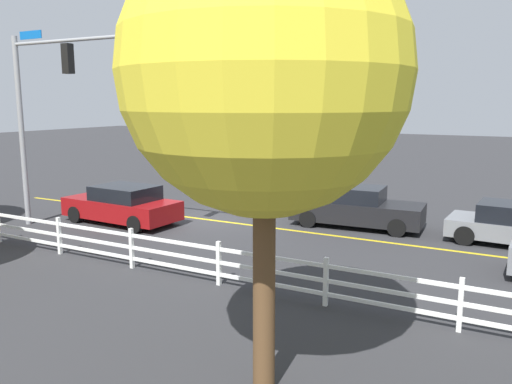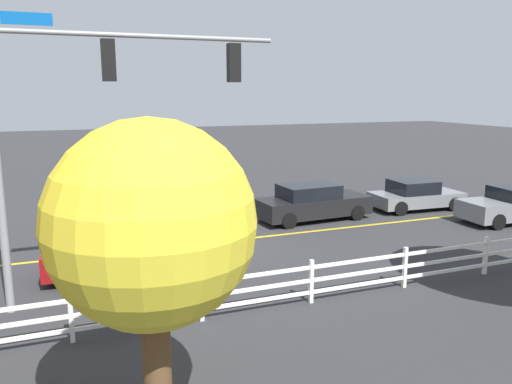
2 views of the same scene
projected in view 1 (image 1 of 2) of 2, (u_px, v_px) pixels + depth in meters
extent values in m
plane|color=#2D2D30|center=(206.00, 219.00, 20.54)|extent=(120.00, 120.00, 0.00)
cube|color=gold|center=(298.00, 231.00, 18.68)|extent=(28.00, 0.16, 0.01)
cylinder|color=gray|center=(22.00, 133.00, 19.19)|extent=(0.20, 0.20, 6.97)
cylinder|color=gray|center=(84.00, 39.00, 17.03)|extent=(6.90, 0.12, 0.12)
cube|color=#0C59B2|center=(31.00, 35.00, 18.15)|extent=(1.10, 0.03, 0.28)
cube|color=black|center=(68.00, 59.00, 17.51)|extent=(0.32, 0.28, 1.00)
sphere|color=red|center=(71.00, 49.00, 17.58)|extent=(0.17, 0.17, 0.17)
sphere|color=orange|center=(71.00, 59.00, 17.64)|extent=(0.17, 0.17, 0.17)
sphere|color=#148C19|center=(72.00, 69.00, 17.69)|extent=(0.17, 0.17, 0.17)
cube|color=black|center=(141.00, 55.00, 16.01)|extent=(0.32, 0.28, 1.00)
sphere|color=red|center=(144.00, 45.00, 16.09)|extent=(0.17, 0.17, 0.17)
sphere|color=orange|center=(144.00, 55.00, 16.14)|extent=(0.17, 0.17, 0.17)
sphere|color=#148C19|center=(145.00, 66.00, 16.20)|extent=(0.17, 0.17, 0.17)
cube|color=black|center=(510.00, 212.00, 16.81)|extent=(1.95, 1.77, 0.58)
cylinder|color=black|center=(473.00, 225.00, 18.29)|extent=(0.65, 0.25, 0.64)
cylinder|color=black|center=(464.00, 235.00, 16.82)|extent=(0.65, 0.25, 0.64)
cube|color=black|center=(357.00, 211.00, 19.25)|extent=(4.88, 2.10, 0.74)
cube|color=black|center=(351.00, 194.00, 19.23)|extent=(2.45, 1.77, 0.56)
cylinder|color=black|center=(405.00, 218.00, 19.38)|extent=(0.65, 0.26, 0.64)
cylinder|color=black|center=(397.00, 228.00, 17.86)|extent=(0.65, 0.26, 0.64)
cylinder|color=black|center=(322.00, 210.00, 20.73)|extent=(0.65, 0.26, 0.64)
cylinder|color=black|center=(308.00, 219.00, 19.20)|extent=(0.65, 0.26, 0.64)
cube|color=maroon|center=(122.00, 208.00, 19.88)|extent=(4.72, 2.16, 0.71)
cube|color=black|center=(125.00, 193.00, 19.66)|extent=(2.39, 1.85, 0.54)
cylinder|color=black|center=(75.00, 214.00, 19.97)|extent=(0.65, 0.25, 0.64)
cylinder|color=black|center=(110.00, 206.00, 21.49)|extent=(0.65, 0.25, 0.64)
cylinder|color=black|center=(135.00, 224.00, 18.37)|extent=(0.65, 0.25, 0.64)
cylinder|color=black|center=(168.00, 215.00, 19.89)|extent=(0.65, 0.25, 0.64)
cube|color=white|center=(460.00, 305.00, 10.42)|extent=(0.10, 0.10, 1.15)
cube|color=white|center=(326.00, 282.00, 11.76)|extent=(0.10, 0.10, 1.15)
cube|color=white|center=(219.00, 263.00, 13.11)|extent=(0.10, 0.10, 1.15)
cube|color=white|center=(132.00, 248.00, 14.45)|extent=(0.10, 0.10, 1.15)
cube|color=white|center=(59.00, 236.00, 15.79)|extent=(0.10, 0.10, 1.15)
cube|color=white|center=(173.00, 242.00, 13.71)|extent=(26.00, 0.06, 0.09)
cube|color=white|center=(173.00, 255.00, 13.77)|extent=(26.00, 0.06, 0.09)
cube|color=white|center=(173.00, 266.00, 13.83)|extent=(26.00, 0.06, 0.09)
cylinder|color=brown|center=(264.00, 288.00, 8.13)|extent=(0.36, 0.36, 3.45)
sphere|color=yellow|center=(265.00, 71.00, 7.55)|extent=(4.32, 4.32, 4.32)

